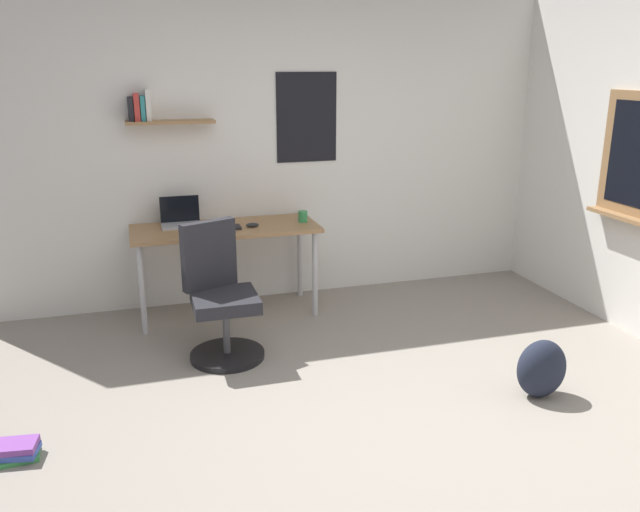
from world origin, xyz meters
TOP-DOWN VIEW (x-y plane):
  - ground_plane at (0.00, 0.00)m, footprint 5.20×5.20m
  - wall_back at (-0.00, 2.45)m, footprint 5.00×0.30m
  - desk at (-0.48, 2.07)m, footprint 1.47×0.60m
  - office_chair at (-0.64, 1.29)m, footprint 0.53×0.55m
  - laptop at (-0.81, 2.21)m, footprint 0.31×0.21m
  - keyboard at (-0.56, 2.00)m, footprint 0.37×0.13m
  - computer_mouse at (-0.28, 2.00)m, footprint 0.10×0.06m
  - coffee_mug at (0.15, 2.05)m, footprint 0.08×0.08m
  - backpack at (1.16, 0.14)m, footprint 0.32×0.22m
  - book_stack_on_floor at (-1.86, 0.35)m, footprint 0.23×0.19m

SIDE VIEW (x-z plane):
  - ground_plane at x=0.00m, z-range 0.00..0.00m
  - book_stack_on_floor at x=-1.86m, z-range 0.00..0.09m
  - backpack at x=1.16m, z-range 0.00..0.37m
  - office_chair at x=-0.64m, z-range -0.07..0.88m
  - desk at x=-0.48m, z-range 0.29..1.03m
  - keyboard at x=-0.56m, z-range 0.74..0.76m
  - computer_mouse at x=-0.28m, z-range 0.74..0.77m
  - coffee_mug at x=0.15m, z-range 0.74..0.83m
  - laptop at x=-0.81m, z-range 0.68..0.91m
  - wall_back at x=0.00m, z-range 0.00..2.60m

